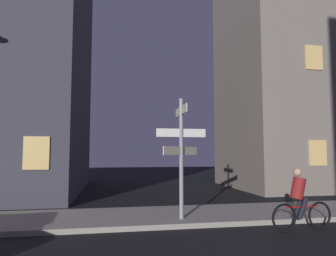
% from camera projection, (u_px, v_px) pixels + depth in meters
% --- Properties ---
extents(sidewalk_kerb, '(40.00, 2.72, 0.14)m').
position_uv_depth(sidewalk_kerb, '(144.00, 217.00, 9.12)').
color(sidewalk_kerb, gray).
rests_on(sidewalk_kerb, ground_plane).
extents(signpost, '(1.46, 1.38, 3.44)m').
position_uv_depth(signpost, '(181.00, 148.00, 8.71)').
color(signpost, gray).
rests_on(signpost, sidewalk_kerb).
extents(cyclist, '(1.82, 0.36, 1.61)m').
position_uv_depth(cyclist, '(300.00, 201.00, 7.84)').
color(cyclist, black).
rests_on(cyclist, ground_plane).
extents(building_right_block, '(9.11, 6.83, 21.41)m').
position_uv_depth(building_right_block, '(302.00, 11.00, 18.59)').
color(building_right_block, slate).
rests_on(building_right_block, ground_plane).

